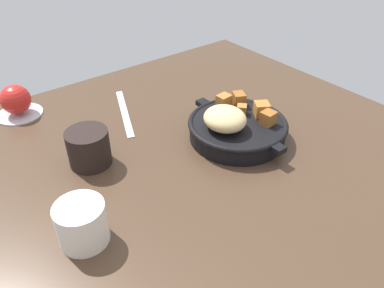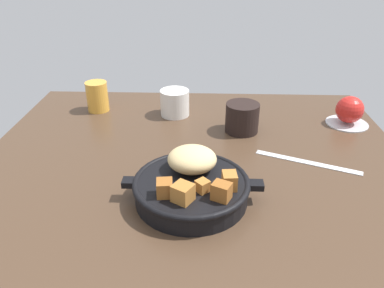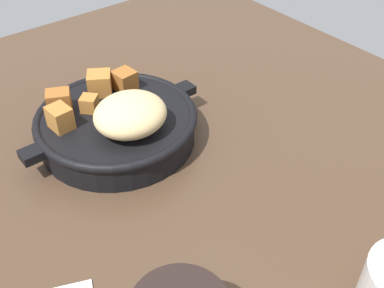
% 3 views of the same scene
% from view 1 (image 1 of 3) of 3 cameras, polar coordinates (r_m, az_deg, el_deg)
% --- Properties ---
extents(ground_plane, '(0.96, 0.96, 0.02)m').
position_cam_1_polar(ground_plane, '(0.81, 2.46, -1.76)').
color(ground_plane, '#473323').
extents(cast_iron_skillet, '(0.26, 0.22, 0.09)m').
position_cam_1_polar(cast_iron_skillet, '(0.83, 6.54, 2.73)').
color(cast_iron_skillet, black).
rests_on(cast_iron_skillet, ground_plane).
extents(saucer_plate, '(0.11, 0.11, 0.01)m').
position_cam_1_polar(saucer_plate, '(1.02, -24.43, 4.21)').
color(saucer_plate, '#B7BABF').
rests_on(saucer_plate, ground_plane).
extents(red_apple, '(0.07, 0.07, 0.07)m').
position_cam_1_polar(red_apple, '(1.00, -24.96, 6.08)').
color(red_apple, red).
rests_on(red_apple, saucer_plate).
extents(butter_knife, '(0.22, 0.10, 0.00)m').
position_cam_1_polar(butter_knife, '(0.95, -10.10, 4.73)').
color(butter_knife, silver).
rests_on(butter_knife, ground_plane).
extents(ceramic_mug_white, '(0.08, 0.08, 0.07)m').
position_cam_1_polar(ceramic_mug_white, '(0.62, -16.19, -11.39)').
color(ceramic_mug_white, silver).
rests_on(ceramic_mug_white, ground_plane).
extents(coffee_mug_dark, '(0.08, 0.08, 0.07)m').
position_cam_1_polar(coffee_mug_dark, '(0.78, -15.24, -0.54)').
color(coffee_mug_dark, black).
rests_on(coffee_mug_dark, ground_plane).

